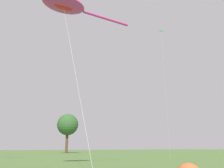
% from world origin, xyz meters
% --- Properties ---
extents(big_show_kite, '(8.27, 5.72, 13.56)m').
position_xyz_m(big_show_kite, '(-2.21, 16.59, 13.21)').
color(big_show_kite, '#CC3899').
rests_on(big_show_kite, ground).
extents(small_kite_triangle_green, '(1.04, 1.10, 18.17)m').
position_xyz_m(small_kite_triangle_green, '(13.33, 23.39, 17.00)').
color(small_kite_triangle_green, green).
rests_on(small_kite_triangle_green, ground).
extents(tree_broad_distant, '(6.25, 6.25, 11.27)m').
position_xyz_m(tree_broad_distant, '(10.83, 66.11, 8.08)').
color(tree_broad_distant, '#513823').
rests_on(tree_broad_distant, ground).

